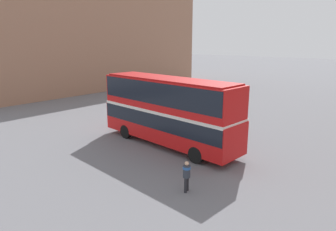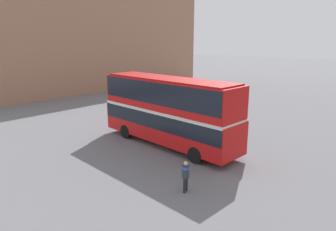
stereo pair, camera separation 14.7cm
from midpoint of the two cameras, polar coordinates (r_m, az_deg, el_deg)
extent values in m
plane|color=slate|center=(20.94, 4.83, -5.83)|extent=(240.00, 240.00, 0.00)
cube|color=#9E7056|center=(48.33, -13.61, 14.17)|extent=(8.52, 37.66, 15.11)
cube|color=red|center=(20.72, -0.20, -1.74)|extent=(11.03, 3.29, 2.05)
cube|color=red|center=(20.25, -0.21, 3.93)|extent=(10.86, 3.20, 2.11)
cube|color=black|center=(20.60, -0.20, -0.50)|extent=(10.92, 3.31, 1.01)
cube|color=black|center=(20.21, -0.21, 4.64)|extent=(10.70, 3.22, 1.44)
cube|color=silver|center=(20.46, -0.21, 1.11)|extent=(10.92, 3.31, 0.20)
cube|color=#A91111|center=(20.09, -0.21, 7.03)|extent=(10.36, 2.99, 0.10)
cylinder|color=black|center=(19.73, 9.45, -5.65)|extent=(1.04, 0.37, 1.03)
cylinder|color=black|center=(17.99, 5.13, -7.49)|extent=(1.04, 0.37, 1.03)
cylinder|color=black|center=(24.03, -3.79, -1.91)|extent=(1.04, 0.37, 1.03)
cylinder|color=black|center=(22.62, -8.19, -3.04)|extent=(1.04, 0.37, 1.03)
cylinder|color=#232328|center=(14.71, 3.06, -13.15)|extent=(0.14, 0.14, 0.76)
cylinder|color=#232328|center=(14.90, 3.41, -12.77)|extent=(0.14, 0.14, 0.76)
cylinder|color=#2D333D|center=(14.51, 3.27, -10.58)|extent=(0.45, 0.45, 0.60)
cylinder|color=#28569E|center=(14.43, 3.28, -9.89)|extent=(0.48, 0.48, 0.13)
sphere|color=#D8A884|center=(14.35, 3.30, -9.10)|extent=(0.20, 0.20, 0.20)
cube|color=black|center=(34.99, -3.61, 3.40)|extent=(4.17, 2.39, 0.76)
cube|color=black|center=(34.79, -3.42, 4.41)|extent=(2.28, 1.90, 0.53)
cylinder|color=black|center=(35.13, -5.98, 2.84)|extent=(0.70, 0.33, 0.68)
cylinder|color=black|center=(36.38, -4.47, 3.26)|extent=(0.70, 0.33, 0.68)
cylinder|color=black|center=(33.73, -2.68, 2.44)|extent=(0.70, 0.33, 0.68)
cylinder|color=black|center=(35.03, -1.22, 2.88)|extent=(0.70, 0.33, 0.68)
camera|label=1|loc=(0.07, -90.21, -0.05)|focal=32.00mm
camera|label=2|loc=(0.07, 89.79, 0.05)|focal=32.00mm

